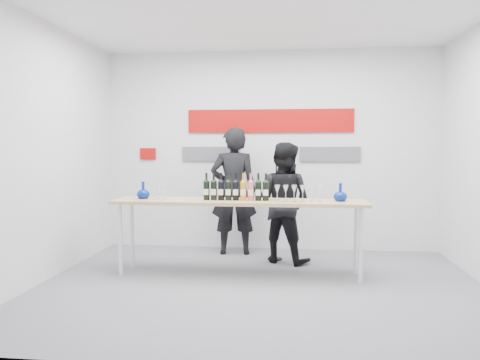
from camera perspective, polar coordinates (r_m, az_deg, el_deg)
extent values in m
plane|color=slate|center=(5.36, 2.53, -12.78)|extent=(5.00, 5.00, 0.00)
cube|color=silver|center=(7.13, 3.65, 3.58)|extent=(5.00, 0.04, 3.00)
cube|color=#A40A07|center=(7.12, 3.65, 7.21)|extent=(2.50, 0.02, 0.35)
cube|color=#59595E|center=(7.20, -3.54, 3.19)|extent=(0.90, 0.02, 0.22)
cube|color=#59595E|center=(7.12, 10.90, 3.12)|extent=(0.90, 0.02, 0.22)
cube|color=#A40A07|center=(7.44, -11.16, 3.14)|extent=(0.25, 0.02, 0.18)
cube|color=tan|center=(5.65, -0.11, -2.68)|extent=(3.04, 0.62, 0.04)
cylinder|color=silver|center=(5.86, -14.38, -7.07)|extent=(0.05, 0.05, 0.87)
cylinder|color=silver|center=(5.54, 14.53, -7.72)|extent=(0.05, 0.05, 0.87)
cylinder|color=silver|center=(6.23, -13.05, -6.39)|extent=(0.05, 0.05, 0.87)
cylinder|color=silver|center=(5.93, 13.98, -6.94)|extent=(0.05, 0.05, 0.87)
imported|color=black|center=(6.77, -0.77, -1.35)|extent=(0.72, 0.52, 1.84)
imported|color=black|center=(6.34, 5.28, -2.73)|extent=(0.97, 0.88, 1.62)
cylinder|color=black|center=(6.58, 4.39, -9.56)|extent=(0.18, 0.18, 0.02)
cylinder|color=black|center=(6.45, 4.42, -3.29)|extent=(0.02, 0.02, 1.47)
sphere|color=black|center=(6.37, 4.45, 3.42)|extent=(0.05, 0.05, 0.05)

